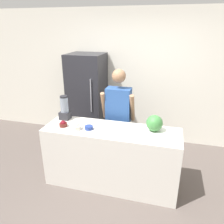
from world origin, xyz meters
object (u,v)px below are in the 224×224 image
at_px(refrigerator, 88,99).
at_px(bowl_cherries, 63,124).
at_px(bowl_cream, 76,127).
at_px(person, 118,118).
at_px(watermelon, 154,123).
at_px(bowl_small_blue, 89,128).
at_px(blender, 65,109).

height_order(refrigerator, bowl_cherries, refrigerator).
distance_m(bowl_cherries, bowl_cream, 0.21).
distance_m(refrigerator, person, 1.09).
height_order(refrigerator, watermelon, refrigerator).
relative_size(bowl_cherries, bowl_cream, 0.77).
height_order(bowl_cherries, bowl_cream, bowl_cream).
relative_size(bowl_cream, bowl_small_blue, 1.27).
relative_size(watermelon, bowl_cream, 1.52).
distance_m(watermelon, blender, 1.38).
xyz_separation_m(bowl_cream, blender, (-0.31, 0.30, 0.13)).
distance_m(watermelon, bowl_small_blue, 0.91).
bearing_deg(person, bowl_cherries, -136.71).
relative_size(watermelon, bowl_cherries, 1.98).
bearing_deg(blender, bowl_cherries, -69.51).
bearing_deg(bowl_cherries, person, 43.29).
distance_m(person, bowl_cream, 0.81).
xyz_separation_m(refrigerator, bowl_small_blue, (0.54, -1.35, 0.04)).
xyz_separation_m(refrigerator, bowl_cream, (0.36, -1.39, 0.06)).
relative_size(refrigerator, bowl_small_blue, 15.29).
height_order(refrigerator, bowl_small_blue, refrigerator).
height_order(person, blender, person).
xyz_separation_m(refrigerator, person, (0.82, -0.73, -0.04)).
height_order(bowl_cream, bowl_small_blue, bowl_cream).
distance_m(person, bowl_cherries, 0.92).
relative_size(bowl_cream, blender, 0.40).
bearing_deg(bowl_small_blue, blender, 152.31).
distance_m(refrigerator, bowl_cherries, 1.36).
bearing_deg(blender, bowl_small_blue, -27.69).
bearing_deg(watermelon, bowl_small_blue, -169.43).
height_order(watermelon, blender, blender).
bearing_deg(bowl_cherries, bowl_cream, -9.85).
bearing_deg(bowl_small_blue, person, 65.98).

